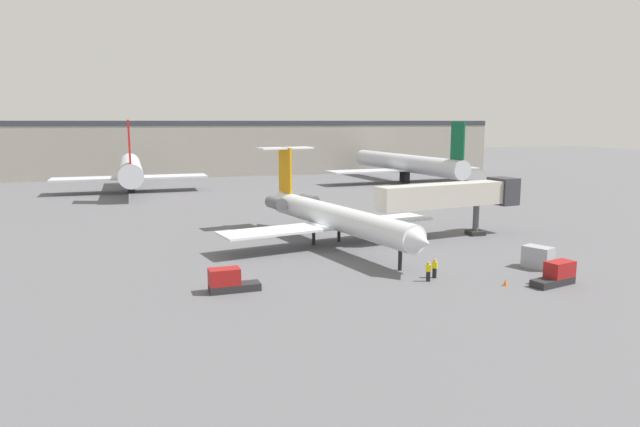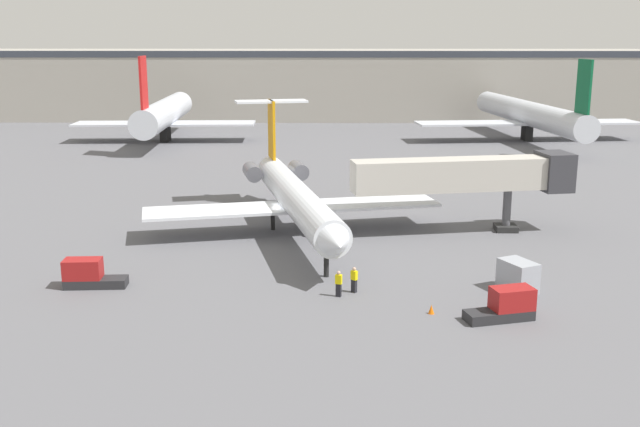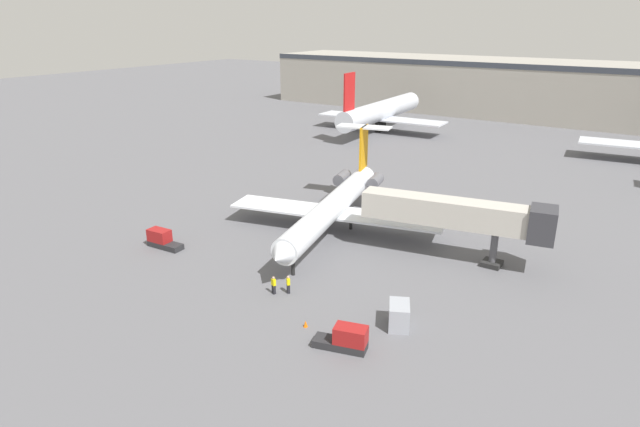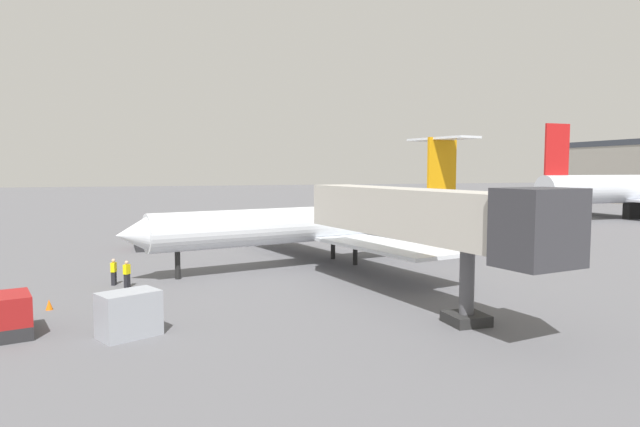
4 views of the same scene
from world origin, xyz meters
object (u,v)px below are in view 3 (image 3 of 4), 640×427
at_px(ground_crew_marshaller, 288,284).
at_px(parked_airliner_west_end, 381,111).
at_px(cargo_container_uld, 399,315).
at_px(traffic_cone_near, 306,324).
at_px(baggage_tug_lead, 162,240).
at_px(jet_bridge, 466,215).
at_px(ground_crew_loader, 274,285).
at_px(baggage_tug_trailing, 346,339).
at_px(regional_jet, 335,204).

distance_m(ground_crew_marshaller, parked_airliner_west_end, 74.48).
relative_size(cargo_container_uld, traffic_cone_near, 5.32).
bearing_deg(parked_airliner_west_end, baggage_tug_lead, -81.86).
relative_size(traffic_cone_near, parked_airliner_west_end, 0.02).
bearing_deg(jet_bridge, parked_airliner_west_end, 124.79).
bearing_deg(jet_bridge, baggage_tug_lead, -152.89).
xyz_separation_m(jet_bridge, traffic_cone_near, (-6.01, -18.81, -4.62)).
distance_m(jet_bridge, parked_airliner_west_end, 65.97).
relative_size(ground_crew_loader, traffic_cone_near, 3.07).
height_order(baggage_tug_lead, traffic_cone_near, baggage_tug_lead).
bearing_deg(traffic_cone_near, ground_crew_marshaller, 140.22).
bearing_deg(baggage_tug_lead, traffic_cone_near, -11.78).
distance_m(baggage_tug_trailing, traffic_cone_near, 4.33).
xyz_separation_m(regional_jet, ground_crew_loader, (3.59, -15.88, -2.37)).
bearing_deg(regional_jet, baggage_tug_trailing, -55.90).
xyz_separation_m(baggage_tug_trailing, traffic_cone_near, (-4.22, 0.83, -0.56)).
xyz_separation_m(baggage_tug_lead, traffic_cone_near, (21.84, -4.55, -0.56)).
bearing_deg(parked_airliner_west_end, ground_crew_loader, -69.53).
bearing_deg(baggage_tug_lead, ground_crew_loader, -5.75).
bearing_deg(parked_airliner_west_end, cargo_container_uld, -61.28).
xyz_separation_m(baggage_tug_lead, parked_airliner_west_end, (-9.79, 68.43, 3.50)).
height_order(regional_jet, ground_crew_loader, regional_jet).
bearing_deg(ground_crew_marshaller, jet_bridge, 55.22).
distance_m(regional_jet, parked_airliner_west_end, 58.72).
relative_size(jet_bridge, baggage_tug_lead, 4.59).
distance_m(ground_crew_loader, baggage_tug_trailing, 10.38).
relative_size(baggage_tug_trailing, parked_airliner_west_end, 0.13).
distance_m(ground_crew_loader, baggage_tug_lead, 16.45).
xyz_separation_m(regional_jet, ground_crew_marshaller, (4.60, -15.07, -2.37)).
bearing_deg(parked_airliner_west_end, traffic_cone_near, -66.57).
bearing_deg(cargo_container_uld, baggage_tug_lead, 179.13).
xyz_separation_m(ground_crew_marshaller, traffic_cone_near, (4.47, -3.72, -0.58)).
xyz_separation_m(cargo_container_uld, traffic_cone_near, (-6.10, -4.13, -0.72)).
xyz_separation_m(regional_jet, baggage_tug_lead, (-12.77, -14.23, -2.39)).
xyz_separation_m(ground_crew_loader, cargo_container_uld, (11.57, 1.22, 0.14)).
relative_size(regional_jet, cargo_container_uld, 10.38).
relative_size(cargo_container_uld, parked_airliner_west_end, 0.09).
distance_m(jet_bridge, ground_crew_loader, 20.03).
height_order(baggage_tug_lead, parked_airliner_west_end, parked_airliner_west_end).
bearing_deg(cargo_container_uld, ground_crew_loader, -173.96).
relative_size(jet_bridge, baggage_tug_trailing, 4.43).
bearing_deg(traffic_cone_near, regional_jet, 115.76).
relative_size(ground_crew_marshaller, ground_crew_loader, 1.00).
distance_m(regional_jet, ground_crew_loader, 16.46).
bearing_deg(jet_bridge, traffic_cone_near, -107.73).
bearing_deg(regional_jet, cargo_container_uld, -44.02).
relative_size(regional_jet, jet_bridge, 1.62).
distance_m(cargo_container_uld, parked_airliner_west_end, 78.59).
bearing_deg(cargo_container_uld, regional_jet, 135.98).
relative_size(ground_crew_marshaller, parked_airliner_west_end, 0.05).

